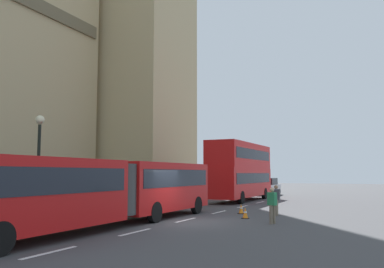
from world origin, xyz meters
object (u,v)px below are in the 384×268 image
Objects in this scene: double_decker_bus at (241,169)px; traffic_cone_east at (275,202)px; sedan_lead at (268,187)px; articulated_bus at (110,187)px; pedestrian_by_kerb at (276,199)px; traffic_cone_middle at (241,209)px; street_lamp at (39,159)px; traffic_cone_west at (245,213)px; pedestrian_near_cones at (272,204)px.

traffic_cone_east is (-4.28, -3.95, -2.43)m from double_decker_bus.
articulated_bus is at bearing -179.72° from sedan_lead.
pedestrian_by_kerb is at bearing -36.04° from articulated_bus.
traffic_cone_middle is 0.11× the size of street_lamp.
traffic_cone_middle is (2.32, 0.99, 0.00)m from traffic_cone_west.
traffic_cone_middle is 1.00× the size of traffic_cone_east.
articulated_bus is at bearing -179.99° from double_decker_bus.
traffic_cone_west is (-12.97, -4.49, -2.43)m from double_decker_bus.
street_lamp is at bearing 149.22° from traffic_cone_east.
articulated_bus is at bearing 143.96° from pedestrian_by_kerb.
street_lamp is at bearing 134.29° from traffic_cone_middle.
traffic_cone_east is at bearing -3.96° from traffic_cone_middle.
pedestrian_near_cones is at bearing -144.34° from traffic_cone_middle.
traffic_cone_east is 10.60m from pedestrian_near_cones.
traffic_cone_middle is at bearing -161.80° from double_decker_bus.
double_decker_bus is 6.36× the size of pedestrian_near_cones.
traffic_cone_west and traffic_cone_east have the same top height.
pedestrian_by_kerb is (-10.83, -5.63, -1.80)m from double_decker_bus.
articulated_bus reaches higher than traffic_cone_east.
pedestrian_near_cones is at bearing -70.31° from street_lamp.
traffic_cone_middle is 6.39m from traffic_cone_east.
double_decker_bus is at bearing 18.20° from traffic_cone_middle.
articulated_bus is at bearing -91.26° from street_lamp.
double_decker_bus is 2.44× the size of sedan_lead.
sedan_lead reaches higher than pedestrian_by_kerb.
sedan_lead is 7.59× the size of traffic_cone_east.
articulated_bus is 9.74× the size of pedestrian_by_kerb.
traffic_cone_middle is 0.34× the size of pedestrian_by_kerb.
articulated_bus is 1.53× the size of double_decker_bus.
double_decker_bus is 19.01m from street_lamp.
traffic_cone_middle is at bearing 35.66° from pedestrian_near_cones.
sedan_lead is at bearing 15.73° from pedestrian_by_kerb.
traffic_cone_west is 2.50m from pedestrian_by_kerb.
traffic_cone_west is 1.00× the size of traffic_cone_east.
street_lamp is (-28.10, 4.37, 2.14)m from sedan_lead.
articulated_bus reaches higher than pedestrian_near_cones.
double_decker_bus is 11.48m from traffic_cone_middle.
sedan_lead is 2.60× the size of pedestrian_by_kerb.
articulated_bus is at bearing 164.57° from traffic_cone_east.
double_decker_bus is 2.04× the size of street_lamp.
traffic_cone_west is 0.11× the size of street_lamp.
pedestrian_by_kerb is at bearing -165.59° from traffic_cone_east.
street_lamp is at bearing 127.00° from pedestrian_by_kerb.
traffic_cone_west is at bearing 152.03° from pedestrian_by_kerb.
sedan_lead is at bearing 11.57° from traffic_cone_west.
double_decker_bus is at bearing 23.44° from pedestrian_near_cones.
pedestrian_near_cones reaches higher than traffic_cone_west.
double_decker_bus reaches higher than traffic_cone_east.
traffic_cone_west is (-22.61, -4.63, -0.63)m from sedan_lead.
traffic_cone_east is (-13.91, -4.08, -0.63)m from sedan_lead.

